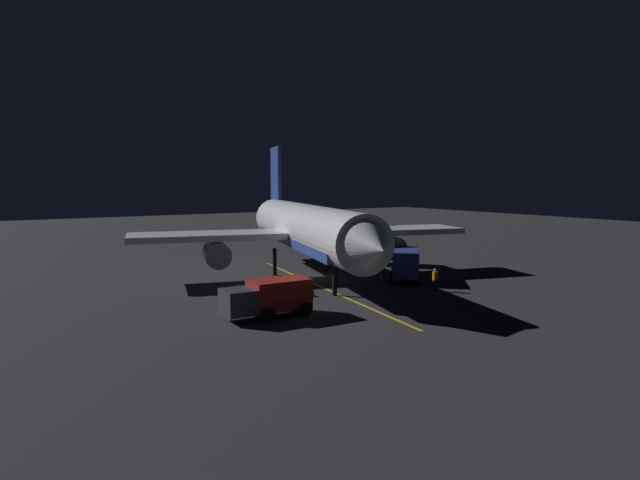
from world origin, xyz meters
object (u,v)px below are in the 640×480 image
airliner (306,229)px  baggage_truck (270,298)px  ground_crew_worker (435,280)px  traffic_cone_near_left (313,293)px  catering_truck (405,264)px  traffic_cone_near_right (381,276)px

airliner → baggage_truck: (8.88, 10.62, -3.00)m
ground_crew_worker → traffic_cone_near_left: ground_crew_worker is taller
catering_truck → traffic_cone_near_right: size_ratio=11.42×
airliner → traffic_cone_near_left: (3.58, 7.05, -3.94)m
airliner → baggage_truck: size_ratio=6.03×
ground_crew_worker → traffic_cone_near_right: (0.18, -6.26, -0.64)m
airliner → catering_truck: airliner is taller
baggage_truck → catering_truck: catering_truck is taller
ground_crew_worker → traffic_cone_near_right: size_ratio=3.16×
catering_truck → traffic_cone_near_left: bearing=9.3°
traffic_cone_near_left → ground_crew_worker: bearing=159.4°
traffic_cone_near_left → traffic_cone_near_right: 9.14m
baggage_truck → traffic_cone_near_left: size_ratio=9.98×
traffic_cone_near_right → traffic_cone_near_left: bearing=18.8°
airliner → ground_crew_worker: 12.07m
catering_truck → ground_crew_worker: catering_truck is taller
ground_crew_worker → traffic_cone_near_left: size_ratio=3.16×
airliner → catering_truck: size_ratio=5.27×
baggage_truck → traffic_cone_near_left: baggage_truck is taller
catering_truck → traffic_cone_near_right: bearing=-39.3°
ground_crew_worker → traffic_cone_near_right: ground_crew_worker is taller
baggage_truck → ground_crew_worker: size_ratio=3.16×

